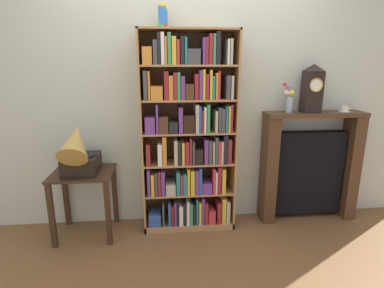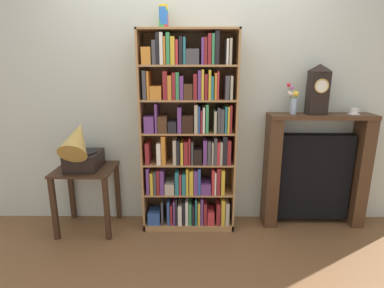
{
  "view_description": "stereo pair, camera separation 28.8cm",
  "coord_description": "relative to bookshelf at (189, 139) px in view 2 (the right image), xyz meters",
  "views": [
    {
      "loc": [
        -0.24,
        -2.67,
        1.58
      ],
      "look_at": [
        0.03,
        0.11,
        0.85
      ],
      "focal_mm": 28.21,
      "sensor_mm": 36.0,
      "label": 1
    },
    {
      "loc": [
        0.05,
        -2.68,
        1.58
      ],
      "look_at": [
        0.03,
        0.11,
        0.85
      ],
      "focal_mm": 28.21,
      "sensor_mm": 36.0,
      "label": 2
    }
  ],
  "objects": [
    {
      "name": "fireplace_mantel",
      "position": [
        1.25,
        0.06,
        -0.34
      ],
      "size": [
        0.99,
        0.25,
        1.13
      ],
      "color": "#472D1C",
      "rests_on": "ground"
    },
    {
      "name": "side_table_left",
      "position": [
        -0.99,
        -0.07,
        -0.42
      ],
      "size": [
        0.55,
        0.47,
        0.63
      ],
      "color": "#382316",
      "rests_on": "ground"
    },
    {
      "name": "flower_vase",
      "position": [
        0.97,
        0.05,
        0.37
      ],
      "size": [
        0.11,
        0.07,
        0.29
      ],
      "color": "#99B2D1",
      "rests_on": "fireplace_mantel"
    },
    {
      "name": "gramophone",
      "position": [
        -0.99,
        -0.14,
        -0.05
      ],
      "size": [
        0.29,
        0.51,
        0.52
      ],
      "color": "black",
      "rests_on": "side_table_left"
    },
    {
      "name": "bookshelf",
      "position": [
        0.0,
        0.0,
        0.0
      ],
      "size": [
        0.88,
        0.31,
        1.89
      ],
      "color": "#A87A4C",
      "rests_on": "ground"
    },
    {
      "name": "teacup_with_saucer",
      "position": [
        1.55,
        0.04,
        0.26
      ],
      "size": [
        0.12,
        0.12,
        0.06
      ],
      "color": "white",
      "rests_on": "fireplace_mantel"
    },
    {
      "name": "cup_stack",
      "position": [
        -0.22,
        0.05,
        1.09
      ],
      "size": [
        0.08,
        0.08,
        0.2
      ],
      "color": "green",
      "rests_on": "bookshelf"
    },
    {
      "name": "mantel_clock",
      "position": [
        1.19,
        0.04,
        0.47
      ],
      "size": [
        0.17,
        0.15,
        0.46
      ],
      "color": "black",
      "rests_on": "fireplace_mantel"
    },
    {
      "name": "ground_plane",
      "position": [
        -0.01,
        -0.1,
        -0.91
      ],
      "size": [
        7.71,
        6.4,
        0.02
      ],
      "primitive_type": "cube",
      "color": "brown"
    },
    {
      "name": "wall_back",
      "position": [
        0.13,
        0.21,
        0.45
      ],
      "size": [
        4.71,
        0.08,
        2.69
      ],
      "primitive_type": "cube",
      "color": "beige",
      "rests_on": "ground"
    }
  ]
}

